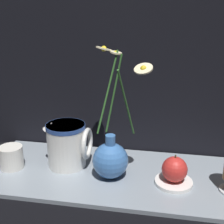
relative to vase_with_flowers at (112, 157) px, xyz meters
The scene contains 7 objects.
ground_plane 0.08m from the vase_with_flowers, 101.29° to the left, with size 6.00×6.00×0.00m, color black.
shelf 0.07m from the vase_with_flowers, 101.29° to the left, with size 0.76×0.32×0.01m.
vase_with_flowers is the anchor object (origin of this frame).
yellow_mug 0.31m from the vase_with_flowers, behind, with size 0.08×0.07×0.07m.
ceramic_pitcher 0.15m from the vase_with_flowers, 163.44° to the left, with size 0.14×0.12×0.14m.
saucer_plate 0.18m from the vase_with_flowers, ahead, with size 0.10×0.10×0.01m.
orange_fruit 0.17m from the vase_with_flowers, ahead, with size 0.07×0.07×0.08m.
Camera 1 is at (0.15, -0.79, 0.48)m, focal length 50.00 mm.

